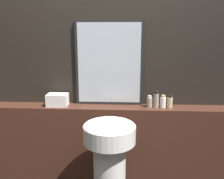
% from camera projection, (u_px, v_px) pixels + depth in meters
% --- Properties ---
extents(wall_back, '(8.00, 0.06, 2.50)m').
position_uv_depth(wall_back, '(115.00, 73.00, 2.48)').
color(wall_back, black).
rests_on(wall_back, ground_plane).
extents(vanity_counter, '(2.73, 0.21, 0.94)m').
position_uv_depth(vanity_counter, '(114.00, 151.00, 2.52)').
color(vanity_counter, '#422319').
rests_on(vanity_counter, ground_plane).
extents(pedestal_sink, '(0.42, 0.42, 0.93)m').
position_uv_depth(pedestal_sink, '(110.00, 168.00, 2.06)').
color(pedestal_sink, white).
rests_on(pedestal_sink, ground_plane).
extents(mirror, '(0.65, 0.03, 0.82)m').
position_uv_depth(mirror, '(109.00, 63.00, 2.41)').
color(mirror, black).
rests_on(mirror, vanity_counter).
extents(towel_stack, '(0.20, 0.14, 0.12)m').
position_uv_depth(towel_stack, '(58.00, 100.00, 2.43)').
color(towel_stack, silver).
rests_on(towel_stack, vanity_counter).
extents(shampoo_bottle, '(0.05, 0.05, 0.12)m').
position_uv_depth(shampoo_bottle, '(149.00, 102.00, 2.38)').
color(shampoo_bottle, gray).
rests_on(shampoo_bottle, vanity_counter).
extents(conditioner_bottle, '(0.05, 0.05, 0.16)m').
position_uv_depth(conditioner_bottle, '(156.00, 100.00, 2.37)').
color(conditioner_bottle, gray).
rests_on(conditioner_bottle, vanity_counter).
extents(lotion_bottle, '(0.05, 0.05, 0.12)m').
position_uv_depth(lotion_bottle, '(163.00, 102.00, 2.37)').
color(lotion_bottle, white).
rests_on(lotion_bottle, vanity_counter).
extents(body_wash_bottle, '(0.05, 0.05, 0.12)m').
position_uv_depth(body_wash_bottle, '(170.00, 102.00, 2.37)').
color(body_wash_bottle, '#C6B284').
rests_on(body_wash_bottle, vanity_counter).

